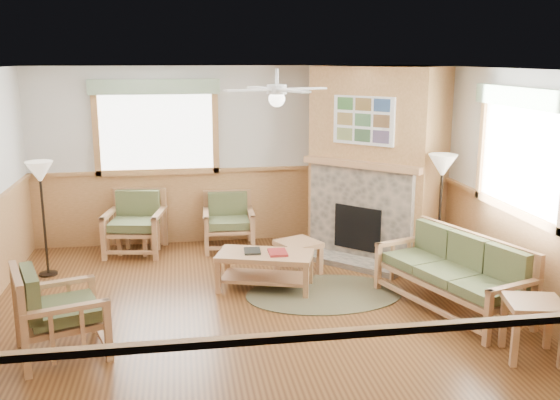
{
  "coord_description": "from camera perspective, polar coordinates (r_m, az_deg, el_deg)",
  "views": [
    {
      "loc": [
        -0.76,
        -6.49,
        2.83
      ],
      "look_at": [
        0.4,
        0.7,
        1.15
      ],
      "focal_mm": 40.0,
      "sensor_mm": 36.0,
      "label": 1
    }
  ],
  "objects": [
    {
      "name": "armchair_back_right",
      "position": [
        9.38,
        -4.72,
        -1.99
      ],
      "size": [
        0.76,
        0.76,
        0.82
      ],
      "primitive_type": null,
      "rotation": [
        0.0,
        0.0,
        -0.04
      ],
      "color": "#AB794F",
      "rests_on": "floor"
    },
    {
      "name": "fireplace",
      "position": [
        9.11,
        8.94,
        3.48
      ],
      "size": [
        3.11,
        3.11,
        2.7
      ],
      "primitive_type": null,
      "rotation": [
        0.0,
        0.0,
        -0.79
      ],
      "color": "#AA7845",
      "rests_on": "floor"
    },
    {
      "name": "floor_lamp_left",
      "position": [
        8.68,
        -20.79,
        -1.63
      ],
      "size": [
        0.42,
        0.42,
        1.53
      ],
      "primitive_type": null,
      "rotation": [
        0.0,
        0.0,
        -0.24
      ],
      "color": "black",
      "rests_on": "floor"
    },
    {
      "name": "floor_lamp_right",
      "position": [
        8.38,
        14.39,
        -1.36
      ],
      "size": [
        0.4,
        0.4,
        1.62
      ],
      "primitive_type": null,
      "rotation": [
        0.0,
        0.0,
        -0.08
      ],
      "color": "black",
      "rests_on": "floor"
    },
    {
      "name": "window_back",
      "position": [
        9.46,
        -11.44,
        10.92
      ],
      "size": [
        1.9,
        0.16,
        1.5
      ],
      "primitive_type": null,
      "color": "white",
      "rests_on": "wall_back"
    },
    {
      "name": "wall_front",
      "position": [
        3.87,
        2.95,
        -9.51
      ],
      "size": [
        6.0,
        0.02,
        2.7
      ],
      "primitive_type": "cube",
      "color": "silver",
      "rests_on": "floor"
    },
    {
      "name": "wainscot",
      "position": [
        6.92,
        -2.36,
        -6.26
      ],
      "size": [
        6.0,
        6.0,
        1.1
      ],
      "primitive_type": null,
      "color": "#AA7845",
      "rests_on": "floor"
    },
    {
      "name": "coffee_table",
      "position": [
        7.79,
        -1.37,
        -6.5
      ],
      "size": [
        1.28,
        0.91,
        0.46
      ],
      "primitive_type": null,
      "rotation": [
        0.0,
        0.0,
        -0.32
      ],
      "color": "#AB794F",
      "rests_on": "floor"
    },
    {
      "name": "wall_right",
      "position": [
        7.65,
        20.51,
        1.0
      ],
      "size": [
        0.02,
        6.0,
        2.7
      ],
      "primitive_type": "cube",
      "color": "silver",
      "rests_on": "floor"
    },
    {
      "name": "wall_back",
      "position": [
        9.63,
        -4.55,
        4.11
      ],
      "size": [
        6.0,
        0.02,
        2.7
      ],
      "primitive_type": "cube",
      "color": "silver",
      "rests_on": "floor"
    },
    {
      "name": "ceiling",
      "position": [
        6.54,
        -2.54,
        11.84
      ],
      "size": [
        6.0,
        6.0,
        0.01
      ],
      "primitive_type": "cube",
      "color": "white",
      "rests_on": "floor"
    },
    {
      "name": "book_dark",
      "position": [
        7.75,
        -2.55,
        -4.59
      ],
      "size": [
        0.22,
        0.28,
        0.02
      ],
      "primitive_type": "cube",
      "rotation": [
        0.0,
        0.0,
        -0.06
      ],
      "color": "black",
      "rests_on": "coffee_table"
    },
    {
      "name": "book_red",
      "position": [
        7.68,
        -0.22,
        -4.72
      ],
      "size": [
        0.22,
        0.3,
        0.03
      ],
      "primitive_type": "cube",
      "rotation": [
        0.0,
        0.0,
        -0.01
      ],
      "color": "maroon",
      "rests_on": "coffee_table"
    },
    {
      "name": "end_table_sofa",
      "position": [
        6.54,
        22.08,
        -10.89
      ],
      "size": [
        0.62,
        0.61,
        0.58
      ],
      "primitive_type": null,
      "rotation": [
        0.0,
        0.0,
        -0.25
      ],
      "color": "#AB794F",
      "rests_on": "floor"
    },
    {
      "name": "armchair_left",
      "position": [
        6.44,
        -19.42,
        -9.51
      ],
      "size": [
        1.0,
        1.0,
        0.89
      ],
      "primitive_type": null,
      "rotation": [
        0.0,
        0.0,
        1.89
      ],
      "color": "#AB794F",
      "rests_on": "floor"
    },
    {
      "name": "armchair_back_left",
      "position": [
        9.37,
        -13.13,
        -2.08
      ],
      "size": [
        0.93,
        0.93,
        0.9
      ],
      "primitive_type": null,
      "rotation": [
        0.0,
        0.0,
        -0.17
      ],
      "color": "#AB794F",
      "rests_on": "floor"
    },
    {
      "name": "window_right",
      "position": [
        7.31,
        21.74,
        9.74
      ],
      "size": [
        0.16,
        1.9,
        1.5
      ],
      "primitive_type": null,
      "color": "white",
      "rests_on": "wall_right"
    },
    {
      "name": "sofa",
      "position": [
        7.39,
        15.38,
        -6.49
      ],
      "size": [
        2.0,
        1.33,
        0.85
      ],
      "primitive_type": null,
      "rotation": [
        0.0,
        0.0,
        -1.23
      ],
      "color": "#AB794F",
      "rests_on": "floor"
    },
    {
      "name": "end_table_chairs",
      "position": [
        9.42,
        -13.05,
        -3.23
      ],
      "size": [
        0.54,
        0.53,
        0.5
      ],
      "primitive_type": null,
      "rotation": [
        0.0,
        0.0,
        -0.25
      ],
      "color": "#AB794F",
      "rests_on": "floor"
    },
    {
      "name": "braided_rug",
      "position": [
        7.71,
        4.1,
        -8.54
      ],
      "size": [
        2.25,
        2.25,
        0.01
      ],
      "primitive_type": "cylinder",
      "rotation": [
        0.0,
        0.0,
        -0.18
      ],
      "color": "#4C462E",
      "rests_on": "floor"
    },
    {
      "name": "floor",
      "position": [
        7.12,
        -2.32,
        -10.48
      ],
      "size": [
        6.0,
        6.0,
        0.01
      ],
      "primitive_type": "cube",
      "color": "brown",
      "rests_on": "ground"
    },
    {
      "name": "footstool",
      "position": [
        8.35,
        1.67,
        -5.25
      ],
      "size": [
        0.67,
        0.67,
        0.44
      ],
      "primitive_type": null,
      "rotation": [
        0.0,
        0.0,
        0.43
      ],
      "color": "#AB794F",
      "rests_on": "floor"
    },
    {
      "name": "ceiling_fan",
      "position": [
        6.87,
        -0.3,
        11.58
      ],
      "size": [
        1.59,
        1.59,
        0.36
      ],
      "primitive_type": null,
      "rotation": [
        0.0,
        0.0,
        0.35
      ],
      "color": "white",
      "rests_on": "ceiling"
    }
  ]
}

